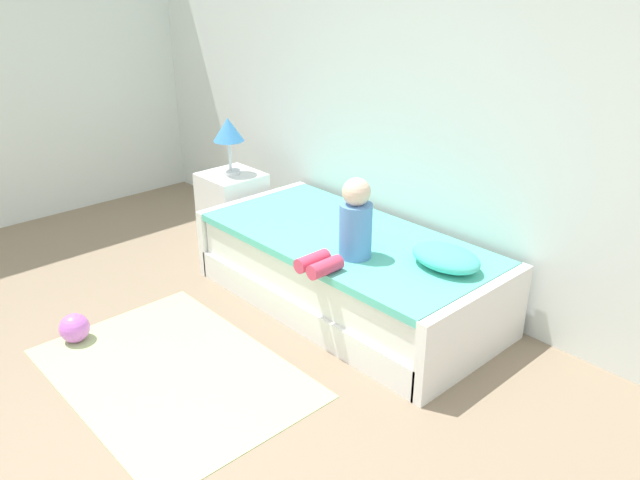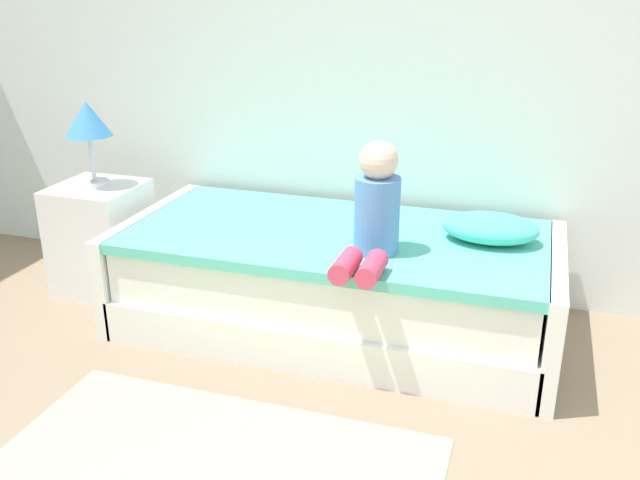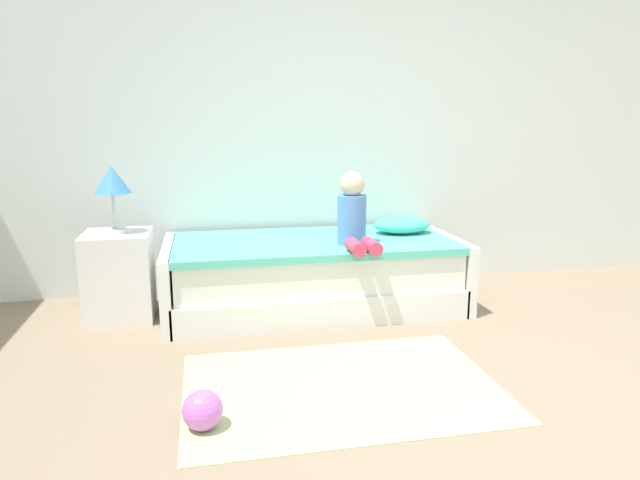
{
  "view_description": "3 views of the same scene",
  "coord_description": "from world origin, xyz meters",
  "px_view_note": "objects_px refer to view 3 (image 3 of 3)",
  "views": [
    {
      "loc": [
        2.1,
        -0.69,
        2.16
      ],
      "look_at": [
        -0.55,
        1.75,
        0.55
      ],
      "focal_mm": 35.21,
      "sensor_mm": 36.0,
      "label": 1
    },
    {
      "loc": [
        0.33,
        -0.96,
        1.65
      ],
      "look_at": [
        -0.55,
        1.75,
        0.55
      ],
      "focal_mm": 38.59,
      "sensor_mm": 36.0,
      "label": 2
    },
    {
      "loc": [
        -1.3,
        -1.9,
        1.35
      ],
      "look_at": [
        -0.55,
        1.75,
        0.55
      ],
      "focal_mm": 31.59,
      "sensor_mm": 36.0,
      "label": 3
    }
  ],
  "objects_px": {
    "nightstand": "(119,276)",
    "bed": "(313,274)",
    "pillow": "(402,225)",
    "toy_ball": "(203,410)",
    "table_lamp": "(112,183)",
    "child_figure": "(354,216)"
  },
  "relations": [
    {
      "from": "toy_ball",
      "to": "bed",
      "type": "bearing_deg",
      "value": 62.85
    },
    {
      "from": "pillow",
      "to": "toy_ball",
      "type": "relative_size",
      "value": 2.42
    },
    {
      "from": "bed",
      "to": "nightstand",
      "type": "xyz_separation_m",
      "value": [
        -1.35,
        0.03,
        0.05
      ]
    },
    {
      "from": "bed",
      "to": "toy_ball",
      "type": "distance_m",
      "value": 1.77
    },
    {
      "from": "bed",
      "to": "toy_ball",
      "type": "relative_size",
      "value": 11.62
    },
    {
      "from": "pillow",
      "to": "child_figure",
      "type": "bearing_deg",
      "value": -145.11
    },
    {
      "from": "table_lamp",
      "to": "toy_ball",
      "type": "distance_m",
      "value": 1.88
    },
    {
      "from": "toy_ball",
      "to": "child_figure",
      "type": "bearing_deg",
      "value": 52.07
    },
    {
      "from": "nightstand",
      "to": "pillow",
      "type": "bearing_deg",
      "value": 2.06
    },
    {
      "from": "table_lamp",
      "to": "toy_ball",
      "type": "relative_size",
      "value": 2.48
    },
    {
      "from": "table_lamp",
      "to": "child_figure",
      "type": "bearing_deg",
      "value": -9.09
    },
    {
      "from": "nightstand",
      "to": "table_lamp",
      "type": "bearing_deg",
      "value": 0.0
    },
    {
      "from": "child_figure",
      "to": "pillow",
      "type": "bearing_deg",
      "value": 34.89
    },
    {
      "from": "table_lamp",
      "to": "child_figure",
      "type": "height_order",
      "value": "table_lamp"
    },
    {
      "from": "nightstand",
      "to": "table_lamp",
      "type": "height_order",
      "value": "table_lamp"
    },
    {
      "from": "pillow",
      "to": "toy_ball",
      "type": "xyz_separation_m",
      "value": [
        -1.51,
        -1.66,
        -0.47
      ]
    },
    {
      "from": "bed",
      "to": "pillow",
      "type": "bearing_deg",
      "value": 8.02
    },
    {
      "from": "child_figure",
      "to": "toy_ball",
      "type": "bearing_deg",
      "value": -127.93
    },
    {
      "from": "table_lamp",
      "to": "pillow",
      "type": "relative_size",
      "value": 1.02
    },
    {
      "from": "nightstand",
      "to": "bed",
      "type": "bearing_deg",
      "value": -1.1
    },
    {
      "from": "table_lamp",
      "to": "toy_ball",
      "type": "height_order",
      "value": "table_lamp"
    },
    {
      "from": "nightstand",
      "to": "child_figure",
      "type": "bearing_deg",
      "value": -9.09
    }
  ]
}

